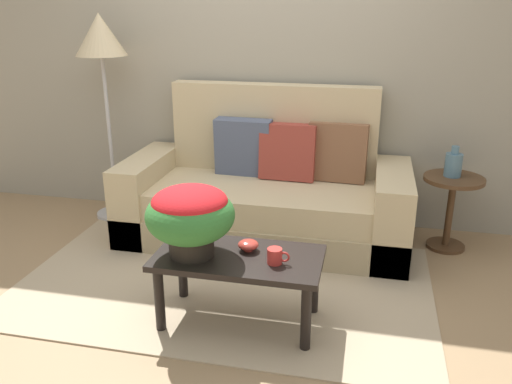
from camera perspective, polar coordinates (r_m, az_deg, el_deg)
The scene contains 11 objects.
ground_plane at distance 3.57m, azimuth -3.12°, elevation -9.35°, with size 14.00×14.00×0.00m, color #997A56.
wall_back at distance 4.32m, azimuth 1.03°, elevation 15.23°, with size 6.40×0.12×2.78m, color gray.
area_rug at distance 3.50m, azimuth -3.46°, elevation -9.87°, with size 2.65×1.61×0.01m, color tan.
couch at distance 4.06m, azimuth 1.22°, elevation -0.32°, with size 2.14×0.92×1.15m.
coffee_table at distance 2.96m, azimuth -1.89°, elevation -8.03°, with size 0.93×0.48×0.42m.
side_table at distance 4.10m, azimuth 20.43°, elevation -0.76°, with size 0.43×0.43×0.56m.
floor_lamp at distance 4.42m, azimuth -16.43°, elevation 14.67°, with size 0.40×0.40×1.67m.
potted_plant at distance 2.86m, azimuth -7.15°, elevation -2.39°, with size 0.49×0.49×0.39m.
coffee_mug at distance 2.82m, azimuth 2.11°, elevation -6.96°, with size 0.12×0.08×0.09m.
snack_bowl at distance 2.97m, azimuth -0.85°, elevation -5.76°, with size 0.12×0.12×0.06m.
table_vase at distance 4.03m, azimuth 20.63°, elevation 2.85°, with size 0.12×0.12×0.22m.
Camera 1 is at (0.86, -3.00, 1.74)m, focal length 36.88 mm.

